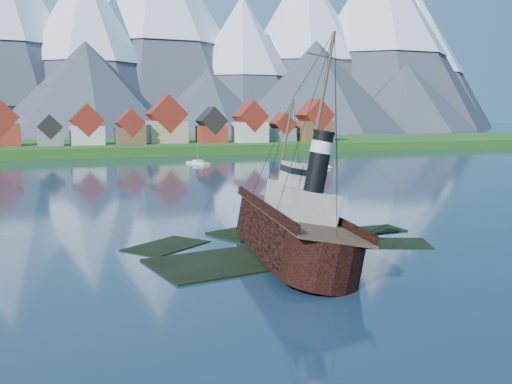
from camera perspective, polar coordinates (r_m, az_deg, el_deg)
name	(u,v)px	position (r m, az deg, el deg)	size (l,w,h in m)	color
ground	(273,251)	(55.15, 1.68, -5.97)	(1400.00, 1400.00, 0.00)	#172B41
shoal	(280,249)	(57.84, 2.44, -5.68)	(31.71, 21.24, 1.14)	black
shore_bank	(89,151)	(220.51, -16.37, 3.99)	(600.00, 80.00, 3.20)	#1B4B15
seawall	(102,158)	(182.81, -15.18, 3.34)	(600.00, 2.50, 2.00)	#3F3D38
mountains	(46,25)	(536.20, -20.28, 15.41)	(965.00, 340.00, 205.00)	#2D333D
tugboat_wreck	(280,225)	(53.73, 2.45, -3.36)	(6.32, 27.22, 21.57)	black
sailboat_d	(316,166)	(145.38, 5.98, 2.63)	(5.10, 9.92, 13.15)	silver
sailboat_e	(198,163)	(153.31, -5.83, 2.86)	(4.55, 8.76, 9.88)	silver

